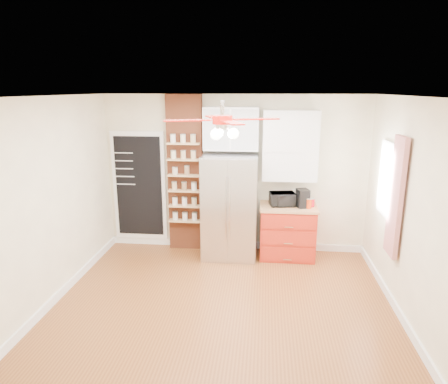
# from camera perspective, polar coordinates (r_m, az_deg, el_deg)

# --- Properties ---
(floor) EXTENTS (4.50, 4.50, 0.00)m
(floor) POSITION_cam_1_polar(r_m,az_deg,el_deg) (5.52, -0.20, -15.77)
(floor) COLOR brown
(floor) RESTS_ON ground
(ceiling) EXTENTS (4.50, 4.50, 0.00)m
(ceiling) POSITION_cam_1_polar(r_m,az_deg,el_deg) (4.76, -0.23, 13.53)
(ceiling) COLOR white
(ceiling) RESTS_ON wall_back
(wall_back) EXTENTS (4.50, 0.02, 2.70)m
(wall_back) POSITION_cam_1_polar(r_m,az_deg,el_deg) (6.90, 1.55, 2.57)
(wall_back) COLOR beige
(wall_back) RESTS_ON floor
(wall_front) EXTENTS (4.50, 0.02, 2.70)m
(wall_front) POSITION_cam_1_polar(r_m,az_deg,el_deg) (3.13, -4.21, -12.83)
(wall_front) COLOR beige
(wall_front) RESTS_ON floor
(wall_left) EXTENTS (0.02, 4.00, 2.70)m
(wall_left) POSITION_cam_1_polar(r_m,az_deg,el_deg) (5.66, -23.50, -1.36)
(wall_left) COLOR beige
(wall_left) RESTS_ON floor
(wall_right) EXTENTS (0.02, 4.00, 2.70)m
(wall_right) POSITION_cam_1_polar(r_m,az_deg,el_deg) (5.24, 25.07, -2.75)
(wall_right) COLOR beige
(wall_right) RESTS_ON floor
(chalkboard) EXTENTS (0.95, 0.05, 1.95)m
(chalkboard) POSITION_cam_1_polar(r_m,az_deg,el_deg) (7.25, -12.01, 0.80)
(chalkboard) COLOR white
(chalkboard) RESTS_ON wall_back
(brick_pillar) EXTENTS (0.60, 0.16, 2.70)m
(brick_pillar) POSITION_cam_1_polar(r_m,az_deg,el_deg) (6.94, -5.52, 2.57)
(brick_pillar) COLOR brown
(brick_pillar) RESTS_ON floor
(fridge) EXTENTS (0.90, 0.70, 1.75)m
(fridge) POSITION_cam_1_polar(r_m,az_deg,el_deg) (6.67, 0.85, -2.08)
(fridge) COLOR silver
(fridge) RESTS_ON floor
(upper_glass_cabinet) EXTENTS (0.90, 0.35, 0.70)m
(upper_glass_cabinet) POSITION_cam_1_polar(r_m,az_deg,el_deg) (6.61, 1.05, 9.05)
(upper_glass_cabinet) COLOR white
(upper_glass_cabinet) RESTS_ON wall_back
(red_cabinet) EXTENTS (0.94, 0.64, 0.90)m
(red_cabinet) POSITION_cam_1_polar(r_m,az_deg,el_deg) (6.84, 9.04, -5.57)
(red_cabinet) COLOR #AB2514
(red_cabinet) RESTS_ON floor
(upper_shelf_unit) EXTENTS (0.90, 0.30, 1.15)m
(upper_shelf_unit) POSITION_cam_1_polar(r_m,az_deg,el_deg) (6.66, 9.45, 6.52)
(upper_shelf_unit) COLOR white
(upper_shelf_unit) RESTS_ON wall_back
(window) EXTENTS (0.04, 0.75, 1.05)m
(window) POSITION_cam_1_polar(r_m,az_deg,el_deg) (6.02, 22.40, 1.61)
(window) COLOR white
(window) RESTS_ON wall_right
(curtain) EXTENTS (0.06, 0.40, 1.55)m
(curtain) POSITION_cam_1_polar(r_m,az_deg,el_deg) (5.51, 23.35, -0.67)
(curtain) COLOR #B3171D
(curtain) RESTS_ON wall_right
(ceiling_fan) EXTENTS (1.40, 1.40, 0.44)m
(ceiling_fan) POSITION_cam_1_polar(r_m,az_deg,el_deg) (4.77, -0.23, 10.21)
(ceiling_fan) COLOR silver
(ceiling_fan) RESTS_ON ceiling
(toaster_oven) EXTENTS (0.45, 0.35, 0.22)m
(toaster_oven) POSITION_cam_1_polar(r_m,az_deg,el_deg) (6.66, 8.30, -1.02)
(toaster_oven) COLOR black
(toaster_oven) RESTS_ON red_cabinet
(coffee_maker) EXTENTS (0.23, 0.25, 0.30)m
(coffee_maker) POSITION_cam_1_polar(r_m,az_deg,el_deg) (6.63, 11.16, -0.88)
(coffee_maker) COLOR black
(coffee_maker) RESTS_ON red_cabinet
(canister_left) EXTENTS (0.13, 0.13, 0.16)m
(canister_left) POSITION_cam_1_polar(r_m,az_deg,el_deg) (6.60, 11.98, -1.64)
(canister_left) COLOR red
(canister_left) RESTS_ON red_cabinet
(canister_right) EXTENTS (0.11, 0.11, 0.13)m
(canister_right) POSITION_cam_1_polar(r_m,az_deg,el_deg) (6.72, 12.36, -1.48)
(canister_right) COLOR red
(canister_right) RESTS_ON red_cabinet
(pantry_jar_oats) EXTENTS (0.12, 0.12, 0.11)m
(pantry_jar_oats) POSITION_cam_1_polar(r_m,az_deg,el_deg) (6.81, -7.02, 2.99)
(pantry_jar_oats) COLOR #C6B397
(pantry_jar_oats) RESTS_ON brick_pillar
(pantry_jar_beans) EXTENTS (0.11, 0.11, 0.14)m
(pantry_jar_beans) POSITION_cam_1_polar(r_m,az_deg,el_deg) (6.78, -5.32, 3.09)
(pantry_jar_beans) COLOR #98714D
(pantry_jar_beans) RESTS_ON brick_pillar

